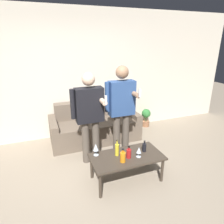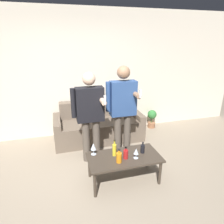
% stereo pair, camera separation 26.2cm
% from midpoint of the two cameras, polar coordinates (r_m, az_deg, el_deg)
% --- Properties ---
extents(ground_plane, '(16.00, 16.00, 0.00)m').
position_cam_midpoint_polar(ground_plane, '(3.08, -1.25, -22.14)').
color(ground_plane, gray).
extents(wall_back, '(8.00, 0.06, 2.70)m').
position_cam_midpoint_polar(wall_back, '(4.41, -8.31, 10.40)').
color(wall_back, beige).
rests_on(wall_back, ground_plane).
extents(couch, '(1.86, 0.80, 0.80)m').
position_cam_midpoint_polar(couch, '(4.37, -2.23, -3.96)').
color(couch, '#6B5B4C').
rests_on(couch, ground_plane).
extents(coffee_table, '(1.09, 0.55, 0.42)m').
position_cam_midpoint_polar(coffee_table, '(3.09, 5.95, -13.29)').
color(coffee_table, '#3D3328').
rests_on(coffee_table, ground_plane).
extents(bottle_orange, '(0.06, 0.06, 0.18)m').
position_cam_midpoint_polar(bottle_orange, '(3.16, 11.14, -10.25)').
color(bottle_orange, black).
rests_on(bottle_orange, coffee_table).
extents(bottle_green, '(0.08, 0.08, 0.21)m').
position_cam_midpoint_polar(bottle_green, '(2.89, 4.68, -12.80)').
color(bottle_green, orange).
rests_on(bottle_green, coffee_table).
extents(bottle_dark, '(0.07, 0.07, 0.18)m').
position_cam_midpoint_polar(bottle_dark, '(2.99, 6.51, -11.88)').
color(bottle_dark, '#B21E1E').
rests_on(bottle_dark, coffee_table).
extents(bottle_yellow, '(0.06, 0.06, 0.25)m').
position_cam_midpoint_polar(bottle_yellow, '(3.03, 3.21, -10.71)').
color(bottle_yellow, yellow).
rests_on(bottle_yellow, coffee_table).
extents(wine_glass_near, '(0.08, 0.08, 0.16)m').
position_cam_midpoint_polar(wine_glass_near, '(3.00, 9.45, -11.16)').
color(wine_glass_near, silver).
rests_on(wine_glass_near, coffee_table).
extents(wine_glass_far, '(0.08, 0.08, 0.19)m').
position_cam_midpoint_polar(wine_glass_far, '(3.04, -2.85, -9.94)').
color(wine_glass_far, silver).
rests_on(wine_glass_far, coffee_table).
extents(person_standing_left, '(0.54, 0.42, 1.59)m').
position_cam_midpoint_polar(person_standing_left, '(3.35, -4.12, -0.08)').
color(person_standing_left, brown).
rests_on(person_standing_left, ground_plane).
extents(person_standing_right, '(0.53, 0.44, 1.67)m').
position_cam_midpoint_polar(person_standing_right, '(3.51, 5.20, 1.74)').
color(person_standing_right, brown).
rests_on(person_standing_right, ground_plane).
extents(potted_plant, '(0.22, 0.22, 0.45)m').
position_cam_midpoint_polar(potted_plant, '(5.04, 12.78, -1.58)').
color(potted_plant, '#936042').
rests_on(potted_plant, ground_plane).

